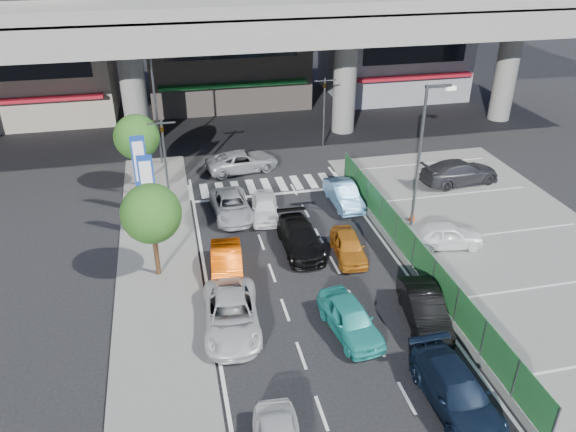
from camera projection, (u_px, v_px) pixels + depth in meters
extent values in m
plane|color=black|center=(320.00, 305.00, 25.17)|extent=(120.00, 120.00, 0.00)
cube|color=slate|center=(515.00, 253.00, 28.99)|extent=(12.00, 28.00, 0.06)
cube|color=slate|center=(159.00, 274.00, 27.23)|extent=(4.00, 30.00, 0.12)
cylinder|color=slate|center=(134.00, 94.00, 40.66)|extent=(1.80, 1.80, 8.00)
cylinder|color=slate|center=(345.00, 82.00, 43.74)|extent=(1.80, 1.80, 8.00)
cylinder|color=slate|center=(506.00, 72.00, 46.44)|extent=(1.80, 1.80, 8.00)
cube|color=slate|center=(241.00, 18.00, 39.84)|extent=(64.00, 14.00, 2.00)
cube|color=slate|center=(256.00, 13.00, 33.38)|extent=(64.00, 0.40, 0.90)
cube|color=#A49A84|center=(33.00, 38.00, 46.54)|extent=(12.00, 10.00, 13.00)
cube|color=#B61626|center=(32.00, 99.00, 43.90)|extent=(10.80, 1.60, 0.25)
cube|color=black|center=(20.00, 41.00, 41.92)|extent=(9.60, 0.10, 5.85)
cube|color=gray|center=(223.00, 17.00, 50.01)|extent=(14.00, 10.00, 15.00)
cube|color=#156D29|center=(233.00, 84.00, 47.84)|extent=(12.60, 1.60, 0.25)
cube|color=black|center=(230.00, 16.00, 45.34)|extent=(11.20, 0.10, 6.75)
cube|color=gray|center=(394.00, 29.00, 52.94)|extent=(12.00, 10.00, 12.00)
cube|color=#B61626|center=(413.00, 76.00, 50.06)|extent=(10.80, 1.60, 0.25)
cube|color=black|center=(417.00, 32.00, 48.34)|extent=(9.60, 0.10, 5.40)
cylinder|color=#595B60|center=(165.00, 162.00, 33.07)|extent=(0.14, 0.14, 5.20)
cube|color=#595B60|center=(161.00, 123.00, 31.93)|extent=(1.60, 0.08, 0.08)
imported|color=black|center=(162.00, 128.00, 32.08)|extent=(0.26, 1.24, 0.50)
cylinder|color=#595B60|center=(324.00, 113.00, 41.34)|extent=(0.14, 0.14, 5.20)
cube|color=#595B60|center=(325.00, 81.00, 40.21)|extent=(1.60, 0.08, 0.08)
imported|color=black|center=(325.00, 85.00, 40.35)|extent=(0.26, 1.24, 0.50)
cylinder|color=#595B60|center=(419.00, 159.00, 29.79)|extent=(0.16, 0.16, 8.00)
cube|color=#595B60|center=(438.00, 86.00, 28.06)|extent=(1.40, 0.15, 0.15)
cube|color=silver|center=(451.00, 88.00, 28.27)|extent=(0.50, 0.22, 0.18)
cylinder|color=#595B60|center=(156.00, 109.00, 37.51)|extent=(0.16, 0.16, 8.00)
cube|color=#595B60|center=(159.00, 49.00, 35.78)|extent=(1.40, 0.15, 0.15)
cube|color=silver|center=(170.00, 51.00, 35.99)|extent=(0.50, 0.22, 0.18)
cylinder|color=#595B60|center=(152.00, 218.00, 30.14)|extent=(0.10, 0.10, 2.20)
cube|color=navy|center=(147.00, 182.00, 29.15)|extent=(0.80, 0.12, 3.00)
cube|color=white|center=(147.00, 183.00, 29.09)|extent=(0.60, 0.02, 2.40)
cylinder|color=#595B60|center=(144.00, 195.00, 32.65)|extent=(0.10, 0.10, 2.20)
cube|color=navy|center=(140.00, 161.00, 31.66)|extent=(0.80, 0.12, 3.00)
cube|color=white|center=(140.00, 162.00, 31.59)|extent=(0.60, 0.02, 2.40)
cylinder|color=#382314|center=(156.00, 254.00, 26.69)|extent=(0.24, 0.24, 2.40)
sphere|color=#1E4814|center=(151.00, 214.00, 25.65)|extent=(2.80, 2.80, 2.80)
cylinder|color=#382314|center=(141.00, 170.00, 35.57)|extent=(0.24, 0.24, 2.40)
sphere|color=#1E4814|center=(136.00, 137.00, 34.53)|extent=(2.80, 2.80, 2.80)
imported|color=black|center=(456.00, 392.00, 19.67)|extent=(2.04, 4.80, 1.38)
imported|color=silver|center=(232.00, 315.00, 23.45)|extent=(2.68, 5.13, 1.38)
imported|color=teal|center=(350.00, 319.00, 23.24)|extent=(2.15, 4.23, 1.38)
imported|color=black|center=(424.00, 309.00, 23.83)|extent=(2.10, 4.37, 1.38)
imported|color=#F65103|center=(227.00, 265.00, 26.83)|extent=(1.83, 4.30, 1.38)
imported|color=black|center=(300.00, 238.00, 29.08)|extent=(1.89, 4.62, 1.34)
imported|color=#B96A18|center=(348.00, 246.00, 28.49)|extent=(1.75, 3.70, 1.22)
imported|color=#A8AAAF|center=(231.00, 206.00, 32.42)|extent=(2.27, 4.57, 1.25)
imported|color=white|center=(265.00, 207.00, 32.28)|extent=(1.99, 3.88, 1.26)
imported|color=#5E98C9|center=(344.00, 195.00, 33.63)|extent=(1.51, 4.09, 1.34)
imported|color=#9D9FA5|center=(242.00, 161.00, 38.17)|extent=(5.18, 2.97, 1.36)
imported|color=white|center=(446.00, 235.00, 29.26)|extent=(4.13, 2.16, 1.34)
imported|color=#2D2D31|center=(460.00, 172.00, 36.23)|extent=(5.38, 2.58, 1.51)
cone|color=red|center=(412.00, 215.00, 31.91)|extent=(0.42, 0.42, 0.71)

